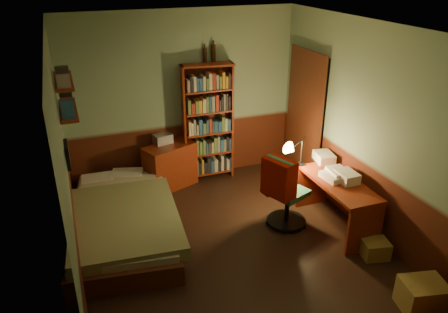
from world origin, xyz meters
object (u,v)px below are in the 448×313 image
object	(u,v)px
office_chair	(288,189)
cardboard_box_a	(422,296)
bookshelf	(208,123)
cardboard_box_b	(375,249)
desk	(336,204)
bed	(122,210)
dresser	(170,166)
mini_stereo	(163,139)
desk_lamp	(302,144)

from	to	relation	value
office_chair	cardboard_box_a	size ratio (longest dim) A/B	2.45
bookshelf	cardboard_box_b	bearing A→B (deg)	-58.79
cardboard_box_a	desk	bearing A→B (deg)	89.09
bed	dresser	xyz separation A→B (m)	(0.88, 1.03, 0.00)
office_chair	cardboard_box_a	world-z (taller)	office_chair
cardboard_box_b	desk	bearing A→B (deg)	96.15
dresser	cardboard_box_a	xyz separation A→B (m)	(1.71, -3.41, -0.18)
dresser	office_chair	bearing A→B (deg)	-74.89
mini_stereo	desk_lamp	bearing A→B (deg)	-53.88
bookshelf	desk	bearing A→B (deg)	-53.01
dresser	office_chair	world-z (taller)	office_chair
bookshelf	desk_lamp	xyz separation A→B (m)	(0.89, -1.31, 0.05)
dresser	desk	world-z (taller)	dresser
desk_lamp	cardboard_box_a	world-z (taller)	desk_lamp
office_chair	cardboard_box_a	distance (m)	1.96
office_chair	cardboard_box_b	xyz separation A→B (m)	(0.64, -1.00, -0.41)
office_chair	bookshelf	bearing A→B (deg)	86.03
desk_lamp	office_chair	distance (m)	0.67
bookshelf	desk_lamp	bearing A→B (deg)	-48.50
mini_stereo	desk_lamp	world-z (taller)	desk_lamp
bed	desk	world-z (taller)	bed
dresser	desk_lamp	xyz separation A→B (m)	(1.53, -1.22, 0.63)
bed	desk	distance (m)	2.74
mini_stereo	cardboard_box_b	xyz separation A→B (m)	(1.88, -2.69, -0.65)
bed	mini_stereo	size ratio (longest dim) A/B	8.69
desk	desk_lamp	xyz separation A→B (m)	(-0.21, 0.61, 0.64)
mini_stereo	desk	size ratio (longest dim) A/B	0.21
mini_stereo	dresser	bearing A→B (deg)	-75.83
bed	desk_lamp	distance (m)	2.50
cardboard_box_a	cardboard_box_b	bearing A→B (deg)	83.08
bed	office_chair	xyz separation A→B (m)	(2.06, -0.53, 0.18)
mini_stereo	cardboard_box_a	bearing A→B (deg)	-77.09
dresser	cardboard_box_b	size ratio (longest dim) A/B	2.56
bed	cardboard_box_b	world-z (taller)	bed
dresser	desk_lamp	world-z (taller)	desk_lamp
dresser	office_chair	distance (m)	1.96
desk_lamp	mini_stereo	bearing A→B (deg)	116.90
dresser	desk	xyz separation A→B (m)	(1.74, -1.83, -0.01)
office_chair	cardboard_box_a	xyz separation A→B (m)	(0.54, -1.85, -0.36)
cardboard_box_a	cardboard_box_b	world-z (taller)	cardboard_box_a
bookshelf	cardboard_box_b	xyz separation A→B (m)	(1.17, -2.65, -0.81)
desk	cardboard_box_a	bearing A→B (deg)	-90.42
mini_stereo	desk	xyz separation A→B (m)	(1.80, -1.96, -0.43)
bookshelf	cardboard_box_b	size ratio (longest dim) A/B	6.11
bookshelf	office_chair	xyz separation A→B (m)	(0.53, -1.64, -0.40)
desk_lamp	cardboard_box_a	distance (m)	2.34
desk	bed	bearing A→B (deg)	163.36
desk_lamp	cardboard_box_b	world-z (taller)	desk_lamp
bed	bookshelf	bearing A→B (deg)	43.70
cardboard_box_a	cardboard_box_b	distance (m)	0.86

